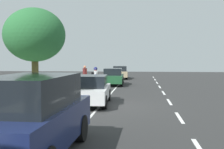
{
  "coord_description": "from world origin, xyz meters",
  "views": [
    {
      "loc": [
        -1.58,
        14.0,
        2.39
      ],
      "look_at": [
        0.62,
        -7.1,
        1.21
      ],
      "focal_mm": 45.46,
      "sensor_mm": 36.0,
      "label": 1
    }
  ],
  "objects": [
    {
      "name": "lane_stripe_bike_edge",
      "position": [
        0.51,
        0.0,
        0.0
      ],
      "size": [
        0.12,
        47.84,
        0.01
      ],
      "primitive_type": "cube",
      "color": "white",
      "rests_on": "ground"
    },
    {
      "name": "parked_sedan_tan_nearest",
      "position": [
        0.97,
        -19.71,
        0.75
      ],
      "size": [
        2.04,
        4.5,
        1.52
      ],
      "color": "tan",
      "rests_on": "ground"
    },
    {
      "name": "bicycle_at_curb",
      "position": [
        1.51,
        -5.67,
        0.39
      ],
      "size": [
        1.76,
        0.51,
        0.8
      ],
      "color": "black",
      "rests_on": "ground"
    },
    {
      "name": "parked_sedan_white_mid",
      "position": [
        1.03,
        -0.55,
        0.75
      ],
      "size": [
        2.01,
        4.48,
        1.52
      ],
      "color": "white",
      "rests_on": "ground"
    },
    {
      "name": "pedestrian_on_phone",
      "position": [
        3.52,
        -11.2,
        1.05
      ],
      "size": [
        0.45,
        0.49,
        1.63
      ],
      "color": "black",
      "rests_on": "sidewalk"
    },
    {
      "name": "fire_hydrant",
      "position": [
        2.41,
        -8.97,
        0.56
      ],
      "size": [
        0.22,
        0.22,
        0.84
      ],
      "color": "red",
      "rests_on": "sidewalk"
    },
    {
      "name": "street_tree_near_cyclist",
      "position": [
        3.14,
        1.81,
        3.42
      ],
      "size": [
        2.71,
        2.71,
        4.5
      ],
      "color": "brown",
      "rests_on": "sidewalk"
    },
    {
      "name": "lane_stripe_centre",
      "position": [
        -3.13,
        0.28,
        0.0
      ],
      "size": [
        0.14,
        48.4,
        0.01
      ],
      "color": "white",
      "rests_on": "ground"
    },
    {
      "name": "parked_sedan_green_second",
      "position": [
        0.97,
        -11.49,
        0.75
      ],
      "size": [
        1.95,
        4.46,
        1.52
      ],
      "color": "#1E512D",
      "rests_on": "ground"
    },
    {
      "name": "ground",
      "position": [
        0.0,
        0.0,
        0.0
      ],
      "size": [
        76.55,
        76.55,
        0.0
      ],
      "primitive_type": "plane",
      "color": "#2F2F2F"
    },
    {
      "name": "parked_suv_dark_blue_far",
      "position": [
        1.04,
        7.47,
        1.03
      ],
      "size": [
        2.04,
        4.74,
        1.99
      ],
      "color": "navy",
      "rests_on": "ground"
    },
    {
      "name": "cyclist_with_backpack",
      "position": [
        1.73,
        -6.11,
        1.11
      ],
      "size": [
        0.48,
        0.6,
        1.8
      ],
      "color": "#C6B284",
      "rests_on": "ground"
    },
    {
      "name": "sidewalk",
      "position": [
        3.56,
        0.0,
        0.07
      ],
      "size": [
        3.0,
        47.84,
        0.14
      ],
      "primitive_type": "cube",
      "color": "#A2A485",
      "rests_on": "ground"
    },
    {
      "name": "curb_edge",
      "position": [
        1.98,
        0.0,
        0.07
      ],
      "size": [
        0.16,
        47.84,
        0.14
      ],
      "primitive_type": "cube",
      "color": "gray",
      "rests_on": "ground"
    }
  ]
}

